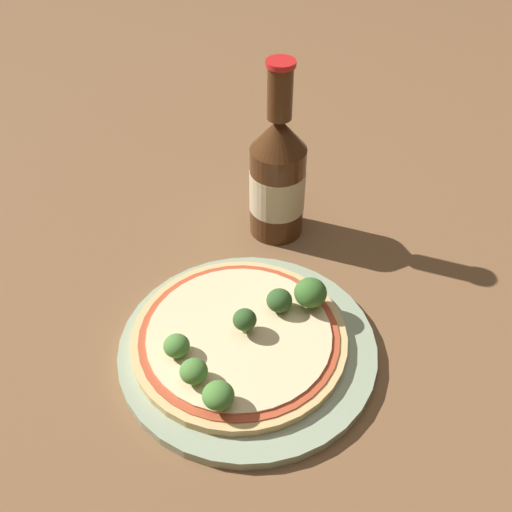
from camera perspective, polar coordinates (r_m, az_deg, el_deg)
The scene contains 10 objects.
ground_plane at distance 0.66m, azimuth -0.58°, elevation -7.76°, with size 3.00×3.00×0.00m, color brown.
plate at distance 0.64m, azimuth -0.79°, elevation -8.75°, with size 0.27×0.27×0.01m.
pizza at distance 0.63m, azimuth -1.61°, elevation -7.72°, with size 0.23×0.23×0.01m.
broccoli_floret_0 at distance 0.58m, azimuth -5.95°, elevation -10.87°, with size 0.03×0.03×0.02m.
broccoli_floret_1 at distance 0.64m, azimuth 2.23°, elevation -4.25°, with size 0.03×0.03×0.03m.
broccoli_floret_2 at distance 0.61m, azimuth -7.57°, elevation -8.48°, with size 0.03×0.03×0.02m.
broccoli_floret_3 at distance 0.56m, azimuth -3.61°, elevation -13.12°, with size 0.03×0.03×0.03m.
broccoli_floret_4 at distance 0.62m, azimuth -1.08°, elevation -6.10°, with size 0.02×0.02×0.03m.
broccoli_floret_5 at distance 0.64m, azimuth 5.32°, elevation -3.69°, with size 0.04×0.04×0.03m.
beer_bottle at distance 0.74m, azimuth 2.07°, elevation 7.60°, with size 0.07×0.07×0.23m.
Camera 1 is at (-0.14, -0.40, 0.50)m, focal length 42.00 mm.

